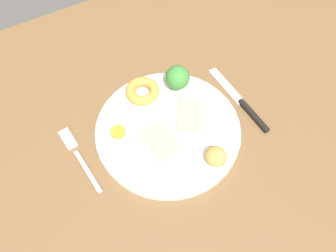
{
  "coord_description": "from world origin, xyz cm",
  "views": [
    {
      "loc": [
        -14.72,
        -32.73,
        63.11
      ],
      "look_at": [
        2.72,
        -1.6,
        6.0
      ],
      "focal_mm": 38.37,
      "sensor_mm": 36.0,
      "label": 1
    }
  ],
  "objects": [
    {
      "name": "knife",
      "position": [
        19.14,
        -3.43,
        4.05
      ],
      "size": [
        2.15,
        18.54,
        1.2
      ],
      "rotation": [
        0.0,
        0.0,
        1.61
      ],
      "color": "black",
      "rests_on": "dining_table"
    },
    {
      "name": "carrot_coin_front",
      "position": [
        -5.95,
        2.23,
        5.35
      ],
      "size": [
        2.88,
        2.88,
        0.69
      ],
      "primitive_type": "cylinder",
      "color": "orange",
      "rests_on": "dinner_plate"
    },
    {
      "name": "dinner_plate",
      "position": [
        2.72,
        -1.6,
        4.3
      ],
      "size": [
        27.69,
        27.69,
        1.4
      ],
      "primitive_type": "cylinder",
      "color": "white",
      "rests_on": "dining_table"
    },
    {
      "name": "fork",
      "position": [
        -14.28,
        1.51,
        3.99
      ],
      "size": [
        2.7,
        15.32,
        0.9
      ],
      "rotation": [
        0.0,
        0.0,
        1.65
      ],
      "color": "silver",
      "rests_on": "dining_table"
    },
    {
      "name": "roast_potato_left",
      "position": [
        6.88,
        -11.53,
        6.48
      ],
      "size": [
        4.11,
        4.36,
        2.96
      ],
      "primitive_type": "ellipsoid",
      "rotation": [
        0.0,
        0.0,
        3.07
      ],
      "color": "#BC8C42",
      "rests_on": "dinner_plate"
    },
    {
      "name": "dining_table",
      "position": [
        0.0,
        0.0,
        1.8
      ],
      "size": [
        120.0,
        84.0,
        3.6
      ],
      "primitive_type": "cube",
      "color": "brown",
      "rests_on": "ground"
    },
    {
      "name": "meat_slice_main",
      "position": [
        8.03,
        -1.15,
        5.4
      ],
      "size": [
        8.28,
        8.68,
        0.8
      ],
      "primitive_type": "cube",
      "rotation": [
        0.0,
        0.0,
        0.91
      ],
      "color": "tan",
      "rests_on": "dinner_plate"
    },
    {
      "name": "yorkshire_pudding",
      "position": [
        2.28,
        8.11,
        6.01
      ],
      "size": [
        6.83,
        6.83,
        2.02
      ],
      "primitive_type": "torus",
      "color": "#C68938",
      "rests_on": "dinner_plate"
    },
    {
      "name": "meat_slice_under",
      "position": [
        -0.12,
        -3.2,
        5.4
      ],
      "size": [
        5.62,
        7.48,
        0.8
      ],
      "primitive_type": "cube",
      "rotation": [
        0.0,
        0.0,
        1.67
      ],
      "color": "tan",
      "rests_on": "dinner_plate"
    },
    {
      "name": "broccoli_floret",
      "position": [
        9.29,
        6.21,
        8.05
      ],
      "size": [
        4.89,
        4.89,
        5.57
      ],
      "color": "#8CB766",
      "rests_on": "dinner_plate"
    }
  ]
}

